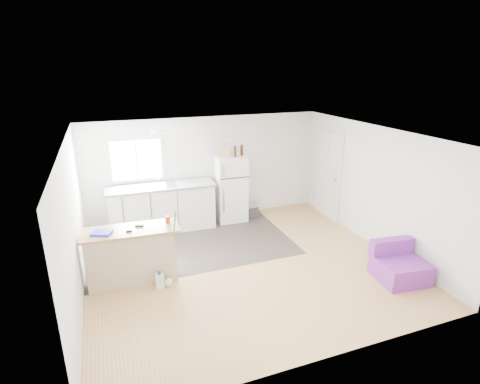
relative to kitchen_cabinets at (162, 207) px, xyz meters
name	(u,v)px	position (x,y,z in m)	size (l,w,h in m)	color
room	(245,204)	(1.12, -2.14, 0.67)	(5.51, 5.01, 2.41)	#AF7F49
vinyl_zone	(190,243)	(0.40, -0.89, -0.52)	(4.05, 2.50, 0.00)	#302924
window	(137,160)	(-0.43, 0.34, 1.03)	(1.18, 0.06, 0.98)	white
interior_door	(329,176)	(3.84, -0.59, 0.49)	(0.11, 0.92, 2.10)	white
ceiling_fixture	(160,131)	(-0.08, -0.94, 1.84)	(0.30, 0.30, 0.07)	white
kitchen_cabinets	(162,207)	(0.00, 0.00, 0.00)	(2.33, 0.80, 1.33)	white
peninsula	(132,255)	(-0.83, -1.96, -0.04)	(1.58, 0.68, 0.95)	tan
refrigerator	(230,188)	(1.60, 0.02, 0.25)	(0.70, 0.67, 1.54)	white
cooler	(248,210)	(2.03, -0.02, -0.36)	(0.45, 0.32, 0.33)	#2F2F32
purple_seat	(399,266)	(3.43, -3.46, -0.29)	(0.86, 0.82, 0.64)	purple
cleaner_jug	(160,281)	(-0.45, -2.33, -0.39)	(0.14, 0.11, 0.30)	silver
mop	(169,272)	(-0.28, -2.29, -0.29)	(0.29, 0.36, 1.33)	green
red_cup	(168,219)	(-0.19, -1.90, 0.49)	(0.08, 0.08, 0.12)	red
blue_tray	(102,233)	(-1.25, -1.98, 0.45)	(0.30, 0.22, 0.04)	#1630CF
tool_a	(139,226)	(-0.66, -1.89, 0.44)	(0.14, 0.05, 0.03)	black
tool_b	(129,231)	(-0.84, -2.05, 0.44)	(0.10, 0.04, 0.03)	black
cardboard_box	(225,150)	(1.46, -0.02, 1.17)	(0.20, 0.10, 0.30)	tan
bottle_left	(235,151)	(1.67, -0.09, 1.14)	(0.07, 0.07, 0.25)	#381B0A
bottle_right	(242,150)	(1.85, -0.04, 1.14)	(0.07, 0.07, 0.25)	#381B0A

